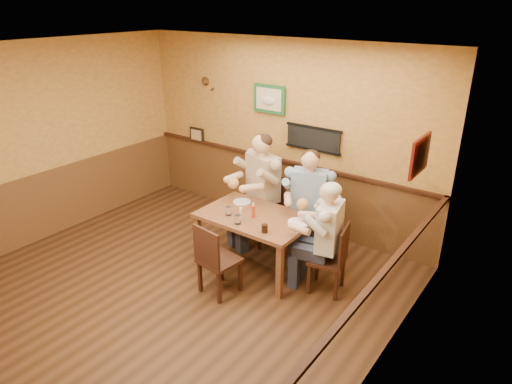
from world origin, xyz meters
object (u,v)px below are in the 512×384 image
chair_near_side (220,258)px  pepper_shaker (253,210)px  diner_white_elder (328,244)px  salt_shaker (241,211)px  chair_back_right (308,222)px  chair_right_end (327,258)px  diner_blue_polo (308,209)px  chair_back_left (263,209)px  dining_table (255,222)px  water_glass_mid (238,219)px  water_glass_left (229,211)px  hot_sauce_bottle (253,211)px  cola_tumbler (265,228)px  diner_tan_shirt (263,195)px

chair_near_side → pepper_shaker: chair_near_side is taller
diner_white_elder → salt_shaker: size_ratio=15.43×
chair_near_side → pepper_shaker: 0.81m
chair_back_right → chair_right_end: bearing=-63.9°
chair_right_end → diner_blue_polo: diner_blue_polo is taller
chair_back_left → chair_near_side: chair_back_left is taller
dining_table → diner_white_elder: size_ratio=1.11×
chair_right_end → salt_shaker: chair_right_end is taller
dining_table → pepper_shaker: size_ratio=17.51×
water_glass_mid → chair_back_right: bearing=68.2°
chair_right_end → water_glass_left: (-1.28, -0.27, 0.37)m
hot_sauce_bottle → water_glass_mid: bearing=-100.8°
chair_back_right → water_glass_left: size_ratio=8.27×
dining_table → chair_back_left: chair_back_left is taller
water_glass_mid → chair_right_end: bearing=20.8°
water_glass_left → chair_back_left: bearing=93.9°
dining_table → chair_right_end: (1.01, 0.08, -0.22)m
chair_right_end → hot_sauce_bottle: hot_sauce_bottle is taller
cola_tumbler → dining_table: bearing=139.8°
salt_shaker → water_glass_mid: bearing=-60.1°
dining_table → diner_tan_shirt: bearing=117.4°
diner_tan_shirt → diner_blue_polo: bearing=24.4°
chair_right_end → cola_tumbler: 0.83m
hot_sauce_bottle → diner_tan_shirt: bearing=116.4°
chair_right_end → chair_near_side: bearing=-64.5°
chair_back_left → diner_tan_shirt: diner_tan_shirt is taller
diner_blue_polo → salt_shaker: diner_blue_polo is taller
dining_table → water_glass_mid: water_glass_mid is taller
diner_white_elder → hot_sauce_bottle: bearing=-94.0°
chair_right_end → hot_sauce_bottle: 1.08m
chair_near_side → cola_tumbler: size_ratio=9.21×
chair_back_left → chair_back_right: bearing=24.4°
chair_back_left → water_glass_left: size_ratio=8.85×
diner_white_elder → pepper_shaker: bearing=-99.5°
diner_tan_shirt → chair_back_left: bearing=-160.3°
chair_back_left → diner_blue_polo: bearing=24.4°
chair_back_left → water_glass_left: (0.06, -0.83, 0.30)m
chair_near_side → diner_blue_polo: bearing=-97.7°
diner_white_elder → diner_blue_polo: bearing=-146.8°
water_glass_mid → hot_sauce_bottle: size_ratio=0.65×
cola_tumbler → salt_shaker: size_ratio=1.21×
diner_tan_shirt → diner_white_elder: (1.34, -0.57, -0.09)m
water_glass_mid → pepper_shaker: 0.35m
diner_tan_shirt → diner_blue_polo: size_ratio=1.07×
chair_near_side → diner_tan_shirt: bearing=-68.9°
diner_white_elder → hot_sauce_bottle: size_ratio=7.14×
water_glass_mid → cola_tumbler: water_glass_mid is taller
diner_tan_shirt → salt_shaker: diner_tan_shirt is taller
dining_table → salt_shaker: size_ratio=17.14×
chair_back_left → dining_table: bearing=-42.8°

